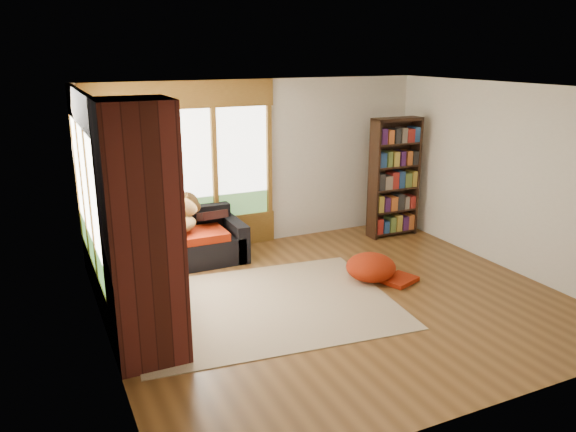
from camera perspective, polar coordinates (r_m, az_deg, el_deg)
name	(u,v)px	position (r m, az deg, el deg)	size (l,w,h in m)	color
floor	(337,299)	(7.17, 4.96, -8.44)	(5.50, 5.50, 0.00)	#593718
ceiling	(342,88)	(6.52, 5.54, 12.78)	(5.50, 5.50, 0.00)	white
wall_back	(260,163)	(8.92, -2.89, 5.39)	(5.50, 0.04, 2.60)	silver
wall_front	(495,271)	(4.84, 20.30, -5.31)	(5.50, 0.04, 2.60)	silver
wall_left	(99,230)	(5.88, -18.61, -1.33)	(0.04, 5.00, 2.60)	silver
wall_right	(510,178)	(8.42, 21.67, 3.58)	(0.04, 5.00, 2.60)	silver
windows_back	(186,167)	(8.51, -10.34, 4.94)	(2.82, 0.10, 1.90)	brown
windows_left	(88,197)	(7.03, -19.63, 1.82)	(0.10, 2.62, 1.90)	brown
roller_blind	(80,152)	(7.76, -20.35, 6.10)	(0.03, 0.72, 0.90)	#71885B
brick_chimney	(142,235)	(5.60, -14.62, -1.88)	(0.70, 0.70, 2.60)	#471914
sectional_sofa	(151,257)	(7.90, -13.77, -4.06)	(2.20, 2.20, 0.80)	black
area_rug	(264,305)	(6.98, -2.47, -9.04)	(3.14, 2.40, 0.01)	beige
bookshelf	(394,178)	(9.46, 10.74, 3.84)	(0.85, 0.28, 1.98)	black
pouf	(371,266)	(7.73, 8.42, -5.09)	(0.68, 0.68, 0.37)	#9E2207
dog_tan	(172,215)	(8.01, -11.75, 0.05)	(1.03, 0.79, 0.51)	brown
dog_brindle	(133,243)	(7.13, -15.46, -2.69)	(0.76, 0.85, 0.41)	#382A19
throw_pillows	(154,224)	(7.83, -13.44, -0.80)	(1.98, 1.68, 0.45)	black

